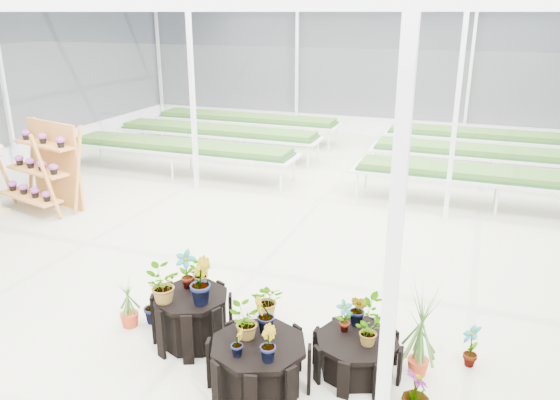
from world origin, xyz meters
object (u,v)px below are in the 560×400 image
(plinth_tall, at_px, (192,318))
(plinth_low, at_px, (357,355))
(shelf_rack, at_px, (39,168))
(plinth_mid, at_px, (259,366))

(plinth_tall, xyz_separation_m, plinth_low, (2.20, 0.10, -0.11))
(plinth_low, xyz_separation_m, shelf_rack, (-7.87, 3.35, 0.73))
(plinth_low, height_order, shelf_rack, shelf_rack)
(plinth_mid, bearing_deg, plinth_low, 34.99)
(shelf_rack, bearing_deg, plinth_tall, -16.89)
(plinth_mid, height_order, shelf_rack, shelf_rack)
(plinth_tall, height_order, plinth_low, plinth_tall)
(plinth_tall, bearing_deg, plinth_low, 2.60)
(plinth_mid, distance_m, plinth_low, 1.22)
(plinth_low, relative_size, shelf_rack, 0.55)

